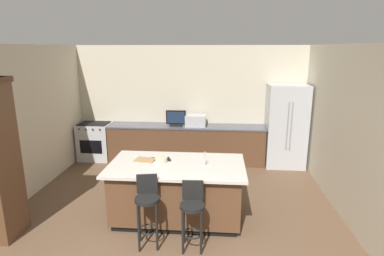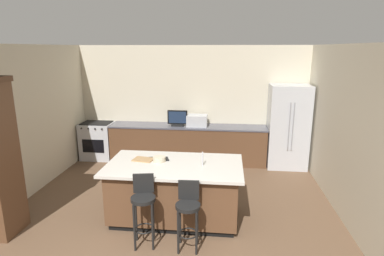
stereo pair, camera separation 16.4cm
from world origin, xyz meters
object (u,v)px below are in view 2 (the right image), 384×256
object	(u,v)px
kitchen_island	(175,191)
cutting_board	(143,159)
tv_monitor	(177,119)
cell_phone	(151,158)
fruit_bowl	(159,159)
tv_remote	(167,159)
microwave	(197,121)
refrigerator	(288,127)
bar_stool_right	(188,210)
bar_stool_left	(144,204)
range_oven	(98,141)

from	to	relation	value
kitchen_island	cutting_board	distance (m)	0.72
tv_monitor	cell_phone	size ratio (longest dim) A/B	3.14
fruit_bowl	tv_remote	bearing A→B (deg)	46.18
microwave	fruit_bowl	bearing A→B (deg)	-98.10
refrigerator	bar_stool_right	distance (m)	3.92
bar_stool_left	cutting_board	xyz separation A→B (m)	(-0.23, 0.90, 0.33)
cell_phone	cutting_board	world-z (taller)	cutting_board
range_oven	cell_phone	bearing A→B (deg)	-51.46
fruit_bowl	cutting_board	distance (m)	0.28
kitchen_island	cell_phone	xyz separation A→B (m)	(-0.43, 0.21, 0.46)
tv_monitor	tv_remote	xyz separation A→B (m)	(0.20, -2.42, -0.14)
kitchen_island	cell_phone	distance (m)	0.66
cutting_board	fruit_bowl	bearing A→B (deg)	-7.63
kitchen_island	bar_stool_right	xyz separation A→B (m)	(0.32, -0.78, 0.09)
bar_stool_left	fruit_bowl	size ratio (longest dim) A/B	4.98
tv_monitor	bar_stool_right	xyz separation A→B (m)	(0.68, -3.41, -0.51)
tv_remote	cutting_board	bearing A→B (deg)	170.42
fruit_bowl	cutting_board	bearing A→B (deg)	172.37
tv_monitor	fruit_bowl	size ratio (longest dim) A/B	2.31
fruit_bowl	cell_phone	world-z (taller)	fruit_bowl
kitchen_island	bar_stool_left	bearing A→B (deg)	-112.02
microwave	bar_stool_right	bearing A→B (deg)	-86.50
kitchen_island	range_oven	distance (m)	3.59
range_oven	bar_stool_left	xyz separation A→B (m)	(2.09, -3.44, 0.16)
bar_stool_left	bar_stool_right	distance (m)	0.63
microwave	tv_remote	size ratio (longest dim) A/B	2.82
refrigerator	fruit_bowl	world-z (taller)	refrigerator
kitchen_island	tv_monitor	size ratio (longest dim) A/B	4.55
kitchen_island	bar_stool_right	size ratio (longest dim) A/B	2.25
refrigerator	bar_stool_left	distance (m)	4.24
range_oven	cutting_board	bearing A→B (deg)	-53.82
kitchen_island	refrigerator	world-z (taller)	refrigerator
kitchen_island	tv_remote	world-z (taller)	tv_remote
refrigerator	fruit_bowl	bearing A→B (deg)	-134.33
microwave	bar_stool_right	xyz separation A→B (m)	(0.21, -3.46, -0.47)
range_oven	cell_phone	size ratio (longest dim) A/B	6.18
microwave	fruit_bowl	size ratio (longest dim) A/B	2.35
kitchen_island	cell_phone	world-z (taller)	cell_phone
range_oven	cutting_board	world-z (taller)	cutting_board
tv_remote	refrigerator	bearing A→B (deg)	25.16
range_oven	bar_stool_right	xyz separation A→B (m)	(2.71, -3.46, 0.11)
range_oven	microwave	bearing A→B (deg)	0.03
fruit_bowl	bar_stool_right	bearing A→B (deg)	-56.53
microwave	fruit_bowl	world-z (taller)	microwave
bar_stool_left	cutting_board	distance (m)	0.98
tv_monitor	fruit_bowl	distance (m)	2.53
kitchen_island	tv_monitor	bearing A→B (deg)	97.79
kitchen_island	cutting_board	xyz separation A→B (m)	(-0.54, 0.13, 0.47)
fruit_bowl	cell_phone	size ratio (longest dim) A/B	1.36
range_oven	tv_remote	world-z (taller)	tv_remote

